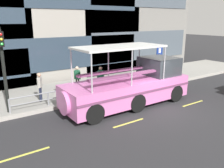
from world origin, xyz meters
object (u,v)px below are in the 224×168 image
Objects in this scene: traffic_light_pole at (3,63)px; pedestrian_near_bow at (144,69)px; parking_sign at (159,57)px; pedestrian_mid_left at (101,76)px; pedestrian_near_stern at (40,84)px; pedestrian_mid_right at (77,76)px; duck_tour_boat at (135,85)px.

pedestrian_near_bow is at bearing 5.60° from traffic_light_pole.
parking_sign is 5.14m from pedestrian_mid_left.
traffic_light_pole is at bearing -156.35° from pedestrian_near_stern.
pedestrian_near_stern is at bearing 176.43° from pedestrian_mid_left.
traffic_light_pole is 10.95m from parking_sign.
traffic_light_pole is 2.83× the size of pedestrian_near_bow.
traffic_light_pole reaches higher than pedestrian_mid_left.
traffic_light_pole is 5.00m from pedestrian_mid_right.
parking_sign is at bearing 29.67° from duck_tour_boat.
pedestrian_near_stern is at bearing 176.89° from parking_sign.
pedestrian_mid_left is (-0.60, 2.79, 0.05)m from duck_tour_boat.
duck_tour_boat reaches higher than pedestrian_mid_left.
pedestrian_mid_right is (-1.31, 0.76, 0.03)m from pedestrian_mid_left.
pedestrian_mid_right is at bearing 149.90° from pedestrian_mid_left.
pedestrian_mid_left reaches higher than pedestrian_near_bow.
pedestrian_near_stern reaches higher than pedestrian_near_bow.
pedestrian_near_stern is at bearing -168.91° from pedestrian_mid_right.
parking_sign reaches higher than pedestrian_mid_left.
traffic_light_pole is at bearing -163.41° from pedestrian_mid_right.
pedestrian_near_bow is 8.09m from pedestrian_near_stern.
traffic_light_pole is 1.56× the size of parking_sign.
duck_tour_boat reaches higher than pedestrian_near_bow.
pedestrian_near_bow is 4.16m from pedestrian_mid_left.
traffic_light_pole is 2.56× the size of pedestrian_near_stern.
pedestrian_mid_left is at bearing -3.57° from pedestrian_near_stern.
duck_tour_boat is (6.46, -2.19, -1.64)m from traffic_light_pole.
traffic_light_pole is 2.54× the size of pedestrian_mid_right.
duck_tour_boat is at bearing -18.74° from traffic_light_pole.
parking_sign is (10.92, 0.35, -0.72)m from traffic_light_pole.
pedestrian_mid_left is (5.86, 0.59, -1.59)m from traffic_light_pole.
pedestrian_mid_right is (4.55, 1.36, -1.56)m from traffic_light_pole.
pedestrian_near_bow is at bearing 145.51° from parking_sign.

